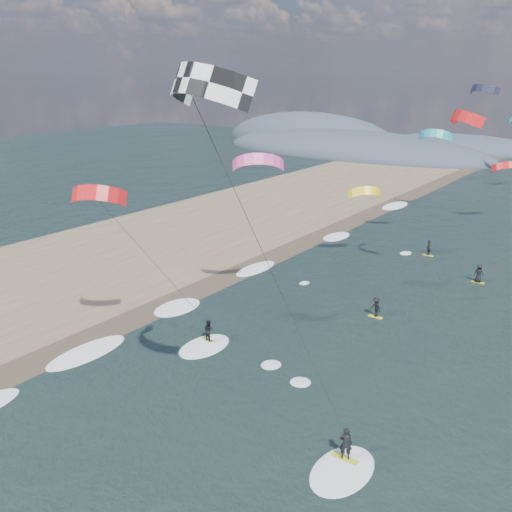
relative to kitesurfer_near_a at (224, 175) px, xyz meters
The scene contains 9 objects.
ground 15.16m from the kitesurfer_near_a, 163.64° to the right, with size 260.00×260.00×0.00m, color black.
sand_strip 33.55m from the kitesurfer_near_a, 163.85° to the left, with size 26.00×240.00×0.00m, color brown.
wet_sand_strip 23.84m from the kitesurfer_near_a, 153.83° to the left, with size 3.00×240.00×0.00m, color #382D23.
coastal_hills 118.37m from the kitesurfer_near_a, 115.22° to the left, with size 80.00×41.00×15.00m.
kitesurfer_near_a is the anchor object (origin of this frame).
kitesurfer_near_b 15.63m from the kitesurfer_near_a, 153.23° to the left, with size 6.92×8.81×12.18m.
far_kitesurfers 31.38m from the kitesurfer_near_a, 93.54° to the left, with size 7.38×17.68×1.66m.
bg_kite_field 51.05m from the kitesurfer_near_a, 96.33° to the left, with size 12.76×77.64×9.87m.
shoreline_surf 25.13m from the kitesurfer_near_a, 140.50° to the left, with size 2.40×79.40×0.11m.
Camera 1 is at (18.56, -14.57, 17.90)m, focal length 40.00 mm.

